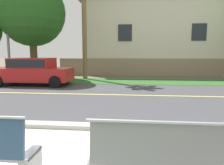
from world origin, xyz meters
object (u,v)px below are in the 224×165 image
shade_tree_left (33,7)px  bench_right (165,160)px  streetlamp (9,20)px  car_red_near (33,70)px

shade_tree_left → bench_right: bearing=-58.0°
streetlamp → shade_tree_left: size_ratio=0.92×
car_red_near → streetlamp: 4.40m
streetlamp → shade_tree_left: bearing=35.7°
car_red_near → streetlamp: streetlamp is taller
streetlamp → shade_tree_left: shade_tree_left is taller
streetlamp → shade_tree_left: 1.80m
car_red_near → streetlamp: (-2.44, 1.93, 3.11)m
bench_right → shade_tree_left: bearing=122.0°
bench_right → streetlamp: 14.07m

